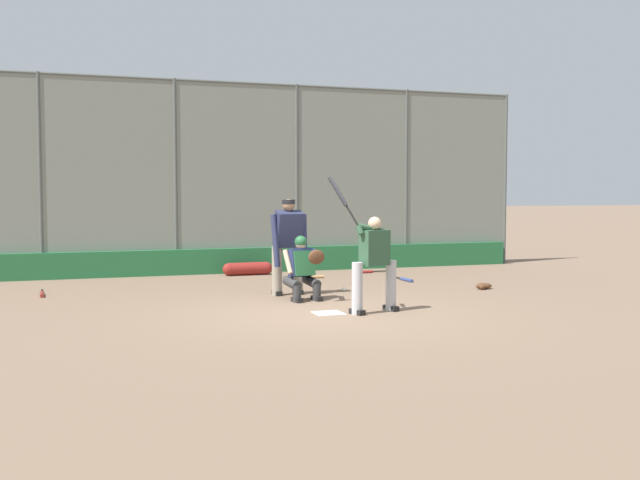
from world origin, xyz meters
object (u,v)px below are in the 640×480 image
Objects in this scene: spare_bat_by_padding at (405,279)px; spare_bat_first_base_side at (309,277)px; spare_bat_near_backstop at (366,272)px; spare_bat_third_base_side at (42,294)px; equipment_bag_dugout_side at (248,269)px; umpire_home at (288,244)px; catcher_behind_plate at (303,267)px; batter_at_plate at (374,261)px; fielding_glove_on_dirt at (484,286)px; baseball_loose at (344,289)px.

spare_bat_by_padding is 2.05m from spare_bat_first_base_side.
spare_bat_near_backstop is 1.02× the size of spare_bat_by_padding.
spare_bat_third_base_side is 0.75× the size of equipment_bag_dugout_side.
umpire_home reaches higher than spare_bat_by_padding.
umpire_home is at bearing -108.76° from spare_bat_first_base_side.
spare_bat_by_padding is 0.74× the size of equipment_bag_dugout_side.
catcher_behind_plate is at bearing -102.48° from spare_bat_first_base_side.
batter_at_plate is 2.46× the size of spare_bat_near_backstop.
fielding_glove_on_dirt is at bearing 174.87° from catcher_behind_plate.
catcher_behind_plate is at bearing 89.14° from umpire_home.
spare_bat_by_padding is at bearing 93.34° from spare_bat_near_backstop.
spare_bat_third_base_side is 2.60× the size of fielding_glove_on_dirt.
spare_bat_near_backstop is 2.59× the size of fielding_glove_on_dirt.
spare_bat_third_base_side is (7.05, -0.07, 0.00)m from spare_bat_by_padding.
batter_at_plate is at bearing 65.22° from spare_bat_near_backstop.
equipment_bag_dugout_side is at bearing -46.19° from fielding_glove_on_dirt.
fielding_glove_on_dirt is at bearing -39.59° from spare_bat_first_base_side.
spare_bat_third_base_side is 5.42m from spare_bat_first_base_side.
spare_bat_near_backstop is 3.19m from baseball_loose.
batter_at_plate is at bearing 51.65° from spare_bat_third_base_side.
equipment_bag_dugout_side reaches higher than fielding_glove_on_dirt.
fielding_glove_on_dirt reaches higher than spare_bat_first_base_side.
equipment_bag_dugout_side is (-0.02, -4.13, -0.43)m from catcher_behind_plate.
catcher_behind_plate reaches higher than baseball_loose.
catcher_behind_plate is 4.71m from spare_bat_third_base_side.
batter_at_plate is at bearing 101.84° from umpire_home.
fielding_glove_on_dirt is at bearing 103.79° from spare_bat_near_backstop.
umpire_home is at bearing -89.28° from batter_at_plate.
baseball_loose is at bearing 107.79° from equipment_bag_dugout_side.
catcher_behind_plate is 4.53m from spare_bat_near_backstop.
spare_bat_first_base_side is at bearing -47.03° from fielding_glove_on_dirt.
spare_bat_by_padding is (-2.89, -1.26, -0.89)m from umpire_home.
batter_at_plate is 6.37× the size of fielding_glove_on_dirt.
umpire_home is 3.28m from spare_bat_by_padding.
spare_bat_near_backstop is 0.96× the size of spare_bat_first_base_side.
spare_bat_first_base_side is at bearing -111.41° from batter_at_plate.
equipment_bag_dugout_side is (-4.23, -2.08, 0.11)m from spare_bat_third_base_side.
equipment_bag_dugout_side is at bearing -72.21° from baseball_loose.
spare_bat_third_base_side is at bearing -52.36° from batter_at_plate.
spare_bat_first_base_side is at bearing 16.61° from spare_bat_near_backstop.
fielding_glove_on_dirt is at bearing 76.17° from spare_bat_third_base_side.
spare_bat_third_base_side is at bearing -161.69° from spare_bat_first_base_side.
catcher_behind_plate is 0.81m from umpire_home.
spare_bat_near_backstop is at bearing -175.30° from spare_bat_by_padding.
batter_at_plate is 2.40m from umpire_home.
equipment_bag_dugout_side reaches higher than baseball_loose.
spare_bat_near_backstop is (-2.02, -5.22, -0.76)m from batter_at_plate.
baseball_loose reaches higher than spare_bat_third_base_side.
spare_bat_by_padding is (-0.20, 1.66, 0.00)m from spare_bat_near_backstop.
catcher_behind_plate is 1.25× the size of spare_bat_first_base_side.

